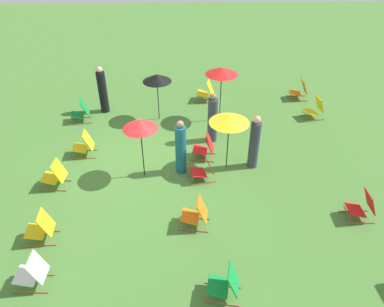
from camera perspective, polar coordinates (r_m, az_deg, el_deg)
The scene contains 22 objects.
ground_plane at distance 11.45m, azimuth -6.02°, elevation -2.12°, with size 40.00×40.00×0.00m, color #477A33.
deckchair_0 at distance 14.09m, azimuth -16.55°, elevation 6.08°, with size 0.60×0.83×0.83m.
deckchair_1 at distance 9.72m, azimuth -22.03°, elevation -10.54°, with size 0.52×0.79×0.83m.
deckchair_2 at distance 10.74m, azimuth 1.73°, elevation -2.35°, with size 0.64×0.85×0.83m.
deckchair_3 at distance 9.36m, azimuth 0.67°, elevation -9.25°, with size 0.57×0.82×0.83m.
deckchair_5 at distance 8.88m, azimuth -23.17°, elevation -16.42°, with size 0.50×0.78×0.83m.
deckchair_6 at distance 14.43m, azimuth 18.28°, elevation 6.47°, with size 0.63×0.84×0.83m.
deckchair_7 at distance 14.97m, azimuth 2.22°, elevation 9.40°, with size 0.63×0.85×0.83m.
deckchair_8 at distance 15.68m, azimuth 16.11°, elevation 9.26°, with size 0.49×0.77×0.83m.
deckchair_9 at distance 12.19m, azimuth -16.11°, elevation 1.25°, with size 0.52×0.79×0.83m.
deckchair_10 at distance 11.18m, azimuth -20.16°, elevation -3.17°, with size 0.54×0.80×0.83m.
deckchair_11 at distance 8.09m, azimuth 5.16°, elevation -19.25°, with size 0.60×0.83×0.83m.
deckchair_12 at distance 11.60m, azimuth 1.99°, elevation 0.89°, with size 0.59×0.82×0.83m.
deckchair_13 at distance 10.48m, azimuth 24.56°, elevation -7.42°, with size 0.49×0.77×0.83m.
umbrella_0 at distance 12.97m, azimuth 4.56°, elevation 12.43°, with size 1.12×1.12×2.02m.
umbrella_1 at distance 10.51m, azimuth 5.73°, elevation 5.30°, with size 1.15×1.15×1.83m.
umbrella_2 at distance 13.15m, azimuth -5.39°, elevation 11.42°, with size 1.01×1.01×1.75m.
umbrella_3 at distance 10.19m, azimuth -7.96°, elevation 4.40°, with size 0.97×0.97×1.89m.
person_0 at distance 11.13m, azimuth 9.50°, elevation 1.57°, with size 0.41×0.41×1.74m.
person_1 at distance 12.22m, azimuth 3.15°, elevation 5.28°, with size 0.42×0.42×1.73m.
person_2 at distance 10.78m, azimuth -1.73°, elevation 0.77°, with size 0.45×0.45×1.74m.
person_3 at distance 14.34m, azimuth -13.50°, elevation 9.29°, with size 0.33×0.33×1.79m.
Camera 1 is at (9.04, 0.99, 6.96)m, focal length 34.91 mm.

